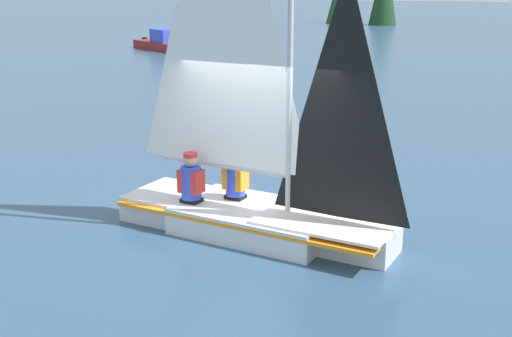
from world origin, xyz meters
TOP-DOWN VIEW (x-y plane):
  - ground_plane at (0.00, 0.00)m, footprint 260.00×260.00m
  - sailboat_main at (0.03, -0.00)m, footprint 4.35×1.69m
  - sailor_helm at (0.46, -0.24)m, footprint 0.36×0.32m
  - sailor_crew at (0.99, 0.19)m, footprint 0.36×0.32m
  - motorboat_distant at (16.20, -22.49)m, footprint 4.57×3.42m

SIDE VIEW (x-z plane):
  - ground_plane at x=0.00m, z-range 0.00..0.00m
  - motorboat_distant at x=16.20m, z-range -0.18..0.98m
  - sailor_helm at x=0.46m, z-range 0.05..1.21m
  - sailor_crew at x=0.99m, z-range 0.05..1.21m
  - sailboat_main at x=0.03m, z-range -2.13..3.96m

